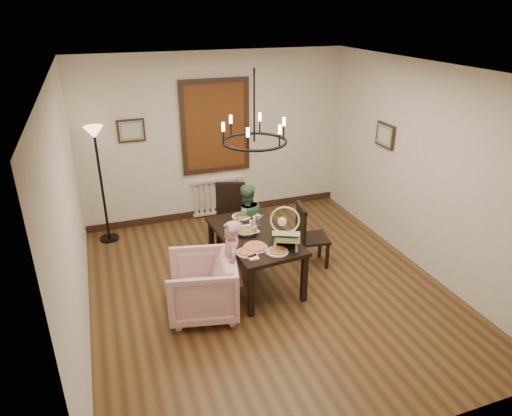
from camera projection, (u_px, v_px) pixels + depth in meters
room_shell at (259, 180)px, 5.80m from camera, size 4.51×5.00×2.81m
dining_table at (254, 240)px, 5.99m from camera, size 0.98×1.58×0.71m
chair_far at (230, 218)px, 6.86m from camera, size 0.57×0.57×1.01m
chair_right at (313, 235)px, 6.44m from camera, size 0.47×0.47×0.94m
armchair at (202, 286)px, 5.44m from camera, size 0.98×0.96×0.75m
elderly_woman at (231, 272)px, 5.52m from camera, size 0.28×0.38×0.96m
seated_man at (246, 227)px, 6.65m from camera, size 0.46×0.36×0.95m
baby_bouncer at (286, 232)px, 5.62m from camera, size 0.57×0.64×0.35m
salad_bowl at (247, 231)px, 5.93m from camera, size 0.34×0.34×0.08m
pizza_platter at (255, 247)px, 5.59m from camera, size 0.30×0.30×0.04m
drinking_glass at (254, 229)px, 5.92m from camera, size 0.08×0.08×0.15m
window_blinds at (215, 127)px, 7.52m from camera, size 1.00×0.03×1.40m
radiator at (218, 196)px, 8.05m from camera, size 0.92×0.12×0.62m
picture_back at (131, 131)px, 7.09m from camera, size 0.42×0.03×0.36m
picture_right at (385, 135)px, 6.83m from camera, size 0.03×0.42×0.36m
floor_lamp at (102, 187)px, 6.95m from camera, size 0.30×0.30×1.80m
chandelier at (254, 141)px, 5.45m from camera, size 0.80×0.80×0.04m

